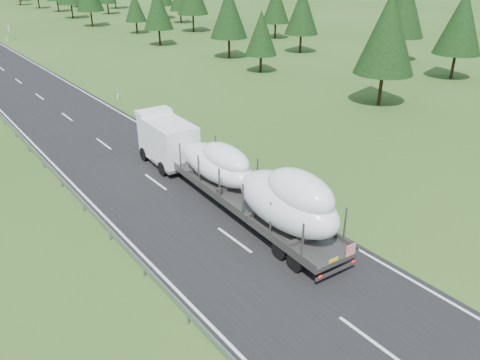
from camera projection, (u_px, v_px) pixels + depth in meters
ground at (234, 240)px, 25.05m from camera, size 400.00×400.00×0.00m
highway_sign at (9, 30)px, 85.99m from camera, size 0.08×0.90×2.60m
boat_truck at (234, 173)px, 27.49m from camera, size 3.52×19.59×4.39m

